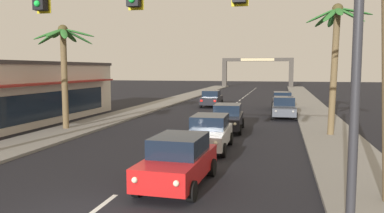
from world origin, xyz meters
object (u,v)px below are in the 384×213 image
(sedan_lead_at_stop_bar, at_px, (178,160))
(storefront_strip_left, at_px, (6,93))
(town_gateway_arch, at_px, (257,68))
(sedan_third_in_queue, at_px, (210,132))
(sedan_fifth_in_queue, at_px, (227,117))
(traffic_signal_mast, at_px, (201,11))
(palm_right_second, at_px, (336,43))
(sedan_parked_nearest_kerb, at_px, (282,101))
(palm_left_second, at_px, (64,55))
(sedan_parked_mid_kerb, at_px, (284,107))
(sedan_oncoming_far, at_px, (212,98))

(sedan_lead_at_stop_bar, height_order, storefront_strip_left, storefront_strip_left)
(town_gateway_arch, bearing_deg, sedan_third_in_queue, -88.53)
(sedan_lead_at_stop_bar, relative_size, sedan_fifth_in_queue, 1.00)
(traffic_signal_mast, bearing_deg, palm_right_second, 70.03)
(sedan_parked_nearest_kerb, height_order, palm_left_second, palm_left_second)
(sedan_lead_at_stop_bar, relative_size, storefront_strip_left, 0.21)
(sedan_fifth_in_queue, xyz_separation_m, palm_left_second, (-10.03, -2.13, 3.91))
(sedan_parked_mid_kerb, relative_size, town_gateway_arch, 0.31)
(sedan_lead_at_stop_bar, bearing_deg, sedan_parked_nearest_kerb, 82.34)
(palm_right_second, xyz_separation_m, town_gateway_arch, (-7.90, 58.35, -1.38))
(palm_left_second, xyz_separation_m, palm_right_second, (16.23, 1.35, 0.61))
(sedan_parked_nearest_kerb, distance_m, palm_right_second, 15.49)
(traffic_signal_mast, bearing_deg, storefront_strip_left, 140.88)
(sedan_parked_mid_kerb, height_order, palm_left_second, palm_left_second)
(sedan_third_in_queue, relative_size, palm_left_second, 0.68)
(sedan_third_in_queue, relative_size, sedan_oncoming_far, 1.00)
(traffic_signal_mast, distance_m, sedan_third_in_queue, 9.72)
(sedan_parked_mid_kerb, bearing_deg, sedan_lead_at_stop_bar, -100.59)
(sedan_third_in_queue, relative_size, sedan_fifth_in_queue, 0.99)
(sedan_oncoming_far, xyz_separation_m, storefront_strip_left, (-11.64, -15.80, 1.36))
(storefront_strip_left, bearing_deg, sedan_fifth_in_queue, 3.24)
(sedan_lead_at_stop_bar, distance_m, sedan_oncoming_far, 26.88)
(sedan_lead_at_stop_bar, xyz_separation_m, sedan_oncoming_far, (-3.64, 26.63, 0.00))
(sedan_oncoming_far, relative_size, sedan_parked_nearest_kerb, 1.00)
(traffic_signal_mast, distance_m, palm_left_second, 16.66)
(sedan_lead_at_stop_bar, height_order, palm_right_second, palm_right_second)
(sedan_parked_mid_kerb, xyz_separation_m, palm_left_second, (-13.54, -9.46, 3.91))
(palm_left_second, distance_m, storefront_strip_left, 6.02)
(sedan_lead_at_stop_bar, height_order, town_gateway_arch, town_gateway_arch)
(sedan_fifth_in_queue, height_order, sedan_parked_mid_kerb, same)
(sedan_oncoming_far, bearing_deg, town_gateway_arch, 87.31)
(sedan_parked_nearest_kerb, xyz_separation_m, sedan_parked_mid_kerb, (0.14, -6.43, 0.00))
(sedan_oncoming_far, bearing_deg, traffic_signal_mast, -80.38)
(sedan_parked_nearest_kerb, bearing_deg, traffic_signal_mast, -94.27)
(traffic_signal_mast, height_order, storefront_strip_left, traffic_signal_mast)
(sedan_lead_at_stop_bar, xyz_separation_m, storefront_strip_left, (-15.28, 10.83, 1.36))
(sedan_parked_mid_kerb, distance_m, palm_right_second, 9.66)
(sedan_lead_at_stop_bar, bearing_deg, sedan_oncoming_far, 97.79)
(sedan_lead_at_stop_bar, distance_m, sedan_third_in_queue, 5.85)
(palm_left_second, bearing_deg, traffic_signal_mast, -47.27)
(sedan_parked_nearest_kerb, bearing_deg, sedan_parked_mid_kerb, -88.79)
(palm_right_second, xyz_separation_m, storefront_strip_left, (-21.54, -0.08, -3.15))
(storefront_strip_left, bearing_deg, sedan_parked_nearest_kerb, 38.02)
(sedan_third_in_queue, xyz_separation_m, sedan_parked_nearest_kerb, (3.44, 19.61, 0.00))
(sedan_parked_mid_kerb, distance_m, palm_left_second, 16.97)
(sedan_third_in_queue, height_order, sedan_oncoming_far, same)
(town_gateway_arch, bearing_deg, sedan_parked_nearest_kerb, -83.41)
(sedan_third_in_queue, distance_m, storefront_strip_left, 16.11)
(storefront_strip_left, bearing_deg, palm_left_second, -13.43)
(sedan_lead_at_stop_bar, bearing_deg, palm_left_second, 136.21)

